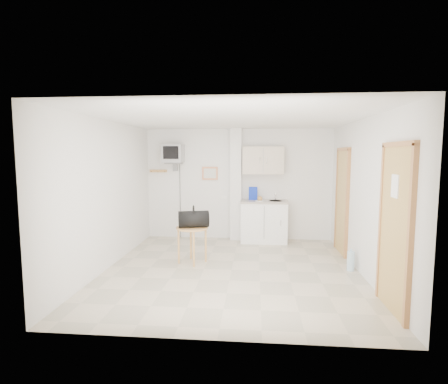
# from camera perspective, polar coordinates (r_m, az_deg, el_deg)

# --- Properties ---
(ground) EXTENTS (4.50, 4.50, 0.00)m
(ground) POSITION_cam_1_polar(r_m,az_deg,el_deg) (6.00, 1.25, -12.59)
(ground) COLOR #BFB096
(ground) RESTS_ON ground
(room_envelope) EXTENTS (4.24, 4.54, 2.55)m
(room_envelope) POSITION_cam_1_polar(r_m,az_deg,el_deg) (5.78, 3.72, 2.26)
(room_envelope) COLOR white
(room_envelope) RESTS_ON ground
(kitchenette) EXTENTS (1.03, 0.58, 2.10)m
(kitchenette) POSITION_cam_1_polar(r_m,az_deg,el_deg) (7.76, 6.49, -2.22)
(kitchenette) COLOR white
(kitchenette) RESTS_ON ground
(crt_television) EXTENTS (0.44, 0.45, 2.15)m
(crt_television) POSITION_cam_1_polar(r_m,az_deg,el_deg) (7.91, -8.31, 6.13)
(crt_television) COLOR slate
(crt_television) RESTS_ON ground
(round_table) EXTENTS (0.56, 0.56, 0.65)m
(round_table) POSITION_cam_1_polar(r_m,az_deg,el_deg) (6.26, -5.22, -6.58)
(round_table) COLOR #B98D45
(round_table) RESTS_ON ground
(duffel_bag) EXTENTS (0.59, 0.42, 0.39)m
(duffel_bag) POSITION_cam_1_polar(r_m,az_deg,el_deg) (6.19, -4.98, -4.40)
(duffel_bag) COLOR black
(duffel_bag) RESTS_ON round_table
(water_bottle) EXTENTS (0.12, 0.12, 0.37)m
(water_bottle) POSITION_cam_1_polar(r_m,az_deg,el_deg) (6.29, 19.99, -10.53)
(water_bottle) COLOR #A7CBDE
(water_bottle) RESTS_ON ground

